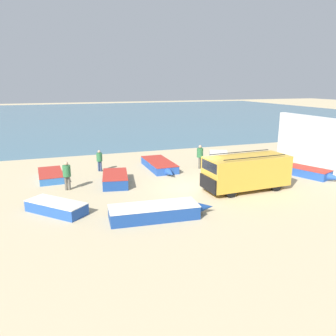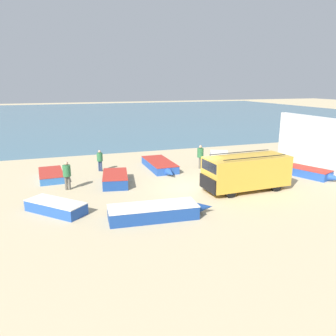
{
  "view_description": "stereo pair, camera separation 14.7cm",
  "coord_description": "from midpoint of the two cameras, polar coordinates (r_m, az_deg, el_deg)",
  "views": [
    {
      "loc": [
        -7.89,
        -17.86,
        6.33
      ],
      "look_at": [
        -1.11,
        1.58,
        1.0
      ],
      "focal_mm": 35.0,
      "sensor_mm": 36.0,
      "label": 1
    },
    {
      "loc": [
        -7.75,
        -17.9,
        6.33
      ],
      "look_at": [
        -1.11,
        1.58,
        1.0
      ],
      "focal_mm": 35.0,
      "sensor_mm": 36.0,
      "label": 2
    }
  ],
  "objects": [
    {
      "name": "ground_plane",
      "position": [
        20.51,
        4.19,
        -3.5
      ],
      "size": [
        200.0,
        200.0,
        0.0
      ],
      "primitive_type": "plane",
      "color": "tan"
    },
    {
      "name": "fishing_rowboat_2",
      "position": [
        27.77,
        8.72,
        1.84
      ],
      "size": [
        2.9,
        4.41,
        0.64
      ],
      "rotation": [
        0.0,
        0.0,
        1.13
      ],
      "color": "#234CA3",
      "rests_on": "ground_plane"
    },
    {
      "name": "fishing_rowboat_0",
      "position": [
        23.85,
        -19.95,
        -1.15
      ],
      "size": [
        1.7,
        4.02,
        0.5
      ],
      "rotation": [
        0.0,
        0.0,
        1.63
      ],
      "color": "#2D66AD",
      "rests_on": "ground_plane"
    },
    {
      "name": "fishing_rowboat_4",
      "position": [
        15.95,
        -2.06,
        -7.58
      ],
      "size": [
        5.27,
        1.79,
        0.67
      ],
      "rotation": [
        0.0,
        0.0,
        6.21
      ],
      "color": "navy",
      "rests_on": "ground_plane"
    },
    {
      "name": "fisherman_1",
      "position": [
        25.05,
        5.42,
        2.35
      ],
      "size": [
        0.47,
        0.47,
        1.8
      ],
      "rotation": [
        0.0,
        0.0,
        5.62
      ],
      "color": "#5B564C",
      "rests_on": "ground_plane"
    },
    {
      "name": "fishing_rowboat_3",
      "position": [
        25.14,
        22.1,
        -0.46
      ],
      "size": [
        2.8,
        5.05,
        0.6
      ],
      "rotation": [
        0.0,
        0.0,
        5.09
      ],
      "color": "#234CA3",
      "rests_on": "ground_plane"
    },
    {
      "name": "fishing_rowboat_6",
      "position": [
        21.61,
        -9.37,
        -1.78
      ],
      "size": [
        2.06,
        3.92,
        0.68
      ],
      "rotation": [
        0.0,
        0.0,
        1.4
      ],
      "color": "navy",
      "rests_on": "ground_plane"
    },
    {
      "name": "sea_water",
      "position": [
        70.6,
        -12.95,
        9.01
      ],
      "size": [
        120.0,
        80.0,
        0.01
      ],
      "primitive_type": "cube",
      "color": "#477084",
      "rests_on": "ground_plane"
    },
    {
      "name": "parked_van",
      "position": [
        20.35,
        13.24,
        -0.58
      ],
      "size": [
        5.34,
        2.24,
        2.23
      ],
      "rotation": [
        0.0,
        0.0,
        3.18
      ],
      "color": "gold",
      "rests_on": "ground_plane"
    },
    {
      "name": "fishing_rowboat_1",
      "position": [
        24.93,
        -1.64,
        0.51
      ],
      "size": [
        1.75,
        5.13,
        0.6
      ],
      "rotation": [
        0.0,
        0.0,
        4.72
      ],
      "color": "#234CA3",
      "rests_on": "ground_plane"
    },
    {
      "name": "fisherman_2",
      "position": [
        20.75,
        -17.4,
        -0.86
      ],
      "size": [
        0.47,
        0.47,
        1.78
      ],
      "rotation": [
        0.0,
        0.0,
        1.44
      ],
      "color": "#5B564C",
      "rests_on": "ground_plane"
    },
    {
      "name": "fishing_rowboat_5",
      "position": [
        17.63,
        -19.45,
        -6.37
      ],
      "size": [
        3.31,
        3.4,
        0.59
      ],
      "rotation": [
        0.0,
        0.0,
        2.34
      ],
      "color": "#234CA3",
      "rests_on": "ground_plane"
    },
    {
      "name": "harbor_wall",
      "position": [
        27.05,
        25.45,
        3.77
      ],
      "size": [
        0.5,
        10.13,
        3.89
      ],
      "primitive_type": "cube",
      "color": "silver",
      "rests_on": "ground_plane"
    },
    {
      "name": "fisherman_0",
      "position": [
        24.64,
        -12.02,
        1.59
      ],
      "size": [
        0.42,
        0.42,
        1.59
      ],
      "rotation": [
        0.0,
        0.0,
        1.03
      ],
      "color": "navy",
      "rests_on": "ground_plane"
    }
  ]
}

